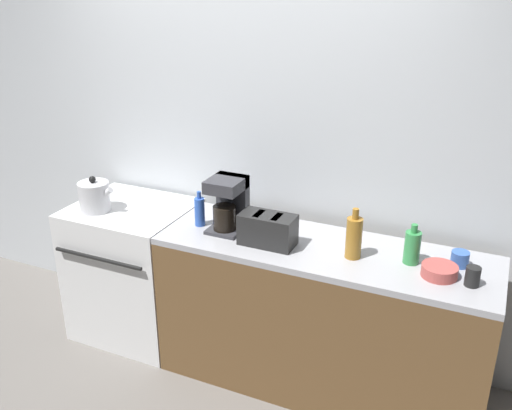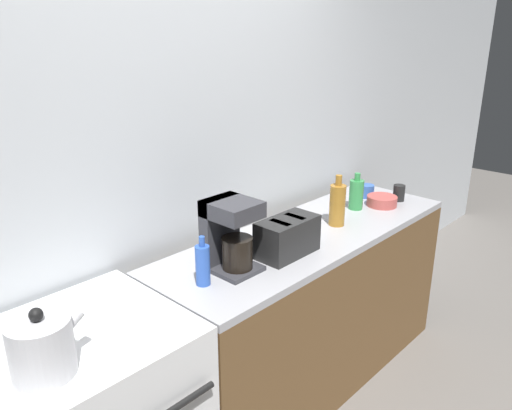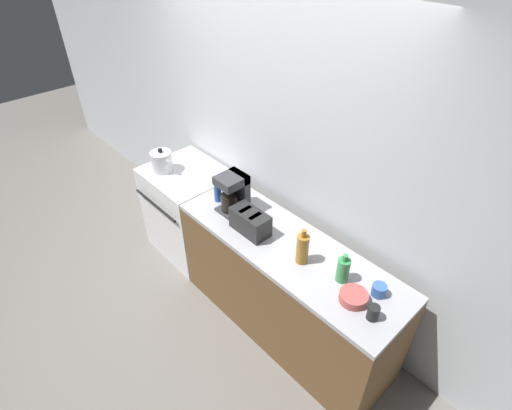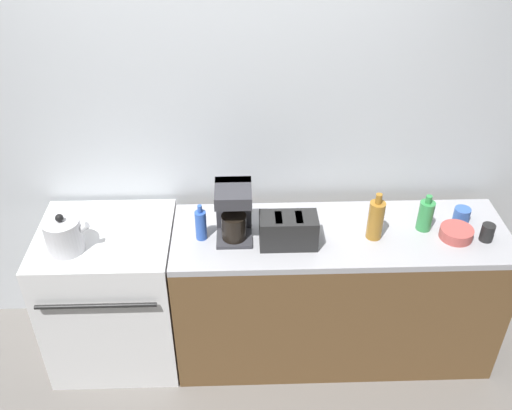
{
  "view_description": "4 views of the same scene",
  "coord_description": "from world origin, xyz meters",
  "px_view_note": "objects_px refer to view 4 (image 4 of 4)",
  "views": [
    {
      "loc": [
        1.47,
        -2.39,
        2.33
      ],
      "look_at": [
        0.24,
        0.32,
        1.08
      ],
      "focal_mm": 40.0,
      "sensor_mm": 36.0,
      "label": 1
    },
    {
      "loc": [
        -1.3,
        -1.14,
        1.9
      ],
      "look_at": [
        0.27,
        0.33,
        1.14
      ],
      "focal_mm": 35.0,
      "sensor_mm": 36.0,
      "label": 2
    },
    {
      "loc": [
        2.04,
        -1.3,
        2.87
      ],
      "look_at": [
        0.29,
        0.33,
        1.05
      ],
      "focal_mm": 28.0,
      "sensor_mm": 36.0,
      "label": 3
    },
    {
      "loc": [
        0.11,
        -2.17,
        2.82
      ],
      "look_at": [
        0.19,
        0.34,
        1.07
      ],
      "focal_mm": 40.0,
      "sensor_mm": 36.0,
      "label": 4
    }
  ],
  "objects_px": {
    "bottle_green": "(426,215)",
    "bowl": "(456,233)",
    "bottle_blue": "(201,225)",
    "coffee_maker": "(234,209)",
    "cup_blue": "(462,215)",
    "stove": "(114,293)",
    "toaster": "(288,230)",
    "kettle": "(64,235)",
    "cup_black": "(487,232)",
    "bottle_amber": "(376,219)"
  },
  "relations": [
    {
      "from": "kettle",
      "to": "cup_black",
      "type": "xyz_separation_m",
      "value": [
        2.24,
        0.01,
        -0.05
      ]
    },
    {
      "from": "kettle",
      "to": "bottle_blue",
      "type": "xyz_separation_m",
      "value": [
        0.71,
        0.08,
        -0.01
      ]
    },
    {
      "from": "kettle",
      "to": "cup_black",
      "type": "distance_m",
      "value": 2.24
    },
    {
      "from": "cup_blue",
      "to": "stove",
      "type": "bearing_deg",
      "value": -178.23
    },
    {
      "from": "bottle_blue",
      "to": "cup_black",
      "type": "distance_m",
      "value": 1.53
    },
    {
      "from": "cup_black",
      "to": "bowl",
      "type": "bearing_deg",
      "value": 170.35
    },
    {
      "from": "coffee_maker",
      "to": "bottle_green",
      "type": "height_order",
      "value": "coffee_maker"
    },
    {
      "from": "kettle",
      "to": "cup_black",
      "type": "relative_size",
      "value": 2.44
    },
    {
      "from": "stove",
      "to": "bottle_amber",
      "type": "relative_size",
      "value": 3.27
    },
    {
      "from": "coffee_maker",
      "to": "bowl",
      "type": "distance_m",
      "value": 1.21
    },
    {
      "from": "bottle_green",
      "to": "cup_blue",
      "type": "bearing_deg",
      "value": 16.24
    },
    {
      "from": "bottle_blue",
      "to": "stove",
      "type": "bearing_deg",
      "value": 174.55
    },
    {
      "from": "coffee_maker",
      "to": "bottle_amber",
      "type": "relative_size",
      "value": 1.15
    },
    {
      "from": "stove",
      "to": "bowl",
      "type": "distance_m",
      "value": 1.98
    },
    {
      "from": "stove",
      "to": "toaster",
      "type": "xyz_separation_m",
      "value": [
        1.01,
        -0.12,
        0.53
      ]
    },
    {
      "from": "bottle_amber",
      "to": "bowl",
      "type": "xyz_separation_m",
      "value": [
        0.44,
        -0.02,
        -0.09
      ]
    },
    {
      "from": "bottle_green",
      "to": "bottle_blue",
      "type": "distance_m",
      "value": 1.22
    },
    {
      "from": "bowl",
      "to": "cup_black",
      "type": "bearing_deg",
      "value": -9.65
    },
    {
      "from": "coffee_maker",
      "to": "cup_blue",
      "type": "distance_m",
      "value": 1.29
    },
    {
      "from": "stove",
      "to": "bottle_amber",
      "type": "distance_m",
      "value": 1.58
    },
    {
      "from": "stove",
      "to": "kettle",
      "type": "distance_m",
      "value": 0.58
    },
    {
      "from": "stove",
      "to": "cup_black",
      "type": "xyz_separation_m",
      "value": [
        2.08,
        -0.12,
        0.49
      ]
    },
    {
      "from": "stove",
      "to": "bottle_blue",
      "type": "xyz_separation_m",
      "value": [
        0.54,
        -0.05,
        0.53
      ]
    },
    {
      "from": "cup_black",
      "to": "bottle_green",
      "type": "bearing_deg",
      "value": 160.16
    },
    {
      "from": "cup_blue",
      "to": "bowl",
      "type": "height_order",
      "value": "cup_blue"
    },
    {
      "from": "bowl",
      "to": "stove",
      "type": "bearing_deg",
      "value": 177.29
    },
    {
      "from": "bottle_green",
      "to": "bottle_amber",
      "type": "bearing_deg",
      "value": -167.36
    },
    {
      "from": "bowl",
      "to": "bottle_blue",
      "type": "bearing_deg",
      "value": 178.37
    },
    {
      "from": "toaster",
      "to": "cup_blue",
      "type": "distance_m",
      "value": 1.01
    },
    {
      "from": "kettle",
      "to": "cup_blue",
      "type": "height_order",
      "value": "kettle"
    },
    {
      "from": "bottle_amber",
      "to": "cup_black",
      "type": "relative_size",
      "value": 2.81
    },
    {
      "from": "coffee_maker",
      "to": "bottle_amber",
      "type": "distance_m",
      "value": 0.76
    },
    {
      "from": "cup_black",
      "to": "stove",
      "type": "bearing_deg",
      "value": 176.76
    },
    {
      "from": "bowl",
      "to": "toaster",
      "type": "bearing_deg",
      "value": -178.44
    },
    {
      "from": "coffee_maker",
      "to": "bowl",
      "type": "xyz_separation_m",
      "value": [
        1.2,
        -0.07,
        -0.14
      ]
    },
    {
      "from": "coffee_maker",
      "to": "cup_blue",
      "type": "height_order",
      "value": "coffee_maker"
    },
    {
      "from": "kettle",
      "to": "bottle_green",
      "type": "height_order",
      "value": "kettle"
    },
    {
      "from": "bottle_green",
      "to": "bowl",
      "type": "distance_m",
      "value": 0.19
    },
    {
      "from": "toaster",
      "to": "cup_blue",
      "type": "bearing_deg",
      "value": 10.16
    },
    {
      "from": "bottle_blue",
      "to": "cup_blue",
      "type": "distance_m",
      "value": 1.46
    },
    {
      "from": "coffee_maker",
      "to": "bottle_blue",
      "type": "height_order",
      "value": "coffee_maker"
    },
    {
      "from": "bottle_blue",
      "to": "cup_blue",
      "type": "relative_size",
      "value": 2.36
    },
    {
      "from": "bottle_green",
      "to": "cup_black",
      "type": "height_order",
      "value": "bottle_green"
    },
    {
      "from": "kettle",
      "to": "bottle_blue",
      "type": "relative_size",
      "value": 1.13
    },
    {
      "from": "toaster",
      "to": "cup_black",
      "type": "xyz_separation_m",
      "value": [
        1.07,
        -0.0,
        -0.04
      ]
    },
    {
      "from": "cup_black",
      "to": "cup_blue",
      "type": "height_order",
      "value": "cup_black"
    },
    {
      "from": "bottle_blue",
      "to": "bowl",
      "type": "distance_m",
      "value": 1.38
    },
    {
      "from": "bottle_green",
      "to": "bottle_blue",
      "type": "height_order",
      "value": "bottle_green"
    },
    {
      "from": "stove",
      "to": "toaster",
      "type": "distance_m",
      "value": 1.14
    },
    {
      "from": "bottle_green",
      "to": "bowl",
      "type": "relative_size",
      "value": 1.22
    }
  ]
}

